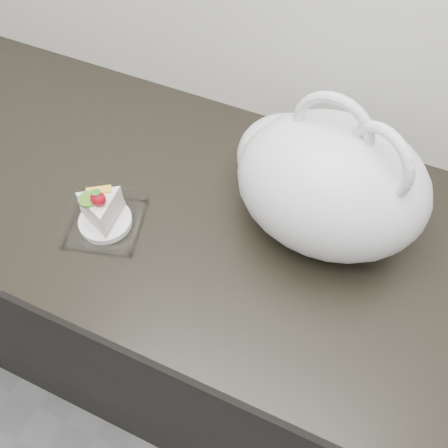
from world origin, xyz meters
name	(u,v)px	position (x,y,z in m)	size (l,w,h in m)	color
counter	(237,322)	(0.00, 1.69, 0.45)	(2.04, 0.64, 0.90)	black
cake_tray	(104,215)	(-0.24, 1.57, 0.93)	(0.17, 0.17, 0.11)	white
mooncake_wrap	(337,226)	(0.18, 1.75, 0.92)	(0.18, 0.17, 0.04)	white
plastic_bag	(322,180)	(0.13, 1.75, 1.02)	(0.43, 0.36, 0.31)	white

